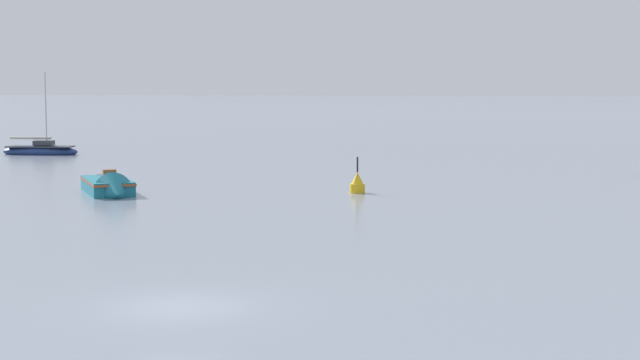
% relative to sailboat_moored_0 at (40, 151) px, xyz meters
% --- Properties ---
extents(ground_plane, '(800.00, 800.00, 0.00)m').
position_rel_sailboat_moored_0_xyz_m(ground_plane, '(26.41, -59.51, -0.33)').
color(ground_plane, gray).
extents(sailboat_moored_0, '(6.86, 2.17, 7.68)m').
position_rel_sailboat_moored_0_xyz_m(sailboat_moored_0, '(0.00, 0.00, 0.00)').
color(sailboat_moored_0, navy).
rests_on(sailboat_moored_0, ground).
extents(motorboat_moored_1, '(4.99, 7.04, 2.30)m').
position_rel_sailboat_moored_0_xyz_m(motorboat_moored_1, '(15.72, -30.88, -0.02)').
color(motorboat_moored_1, '#197084').
rests_on(motorboat_moored_1, ground).
extents(channel_buoy, '(0.90, 0.90, 2.30)m').
position_rel_sailboat_moored_0_xyz_m(channel_buoy, '(29.97, -28.53, 0.13)').
color(channel_buoy, gold).
rests_on(channel_buoy, ground).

